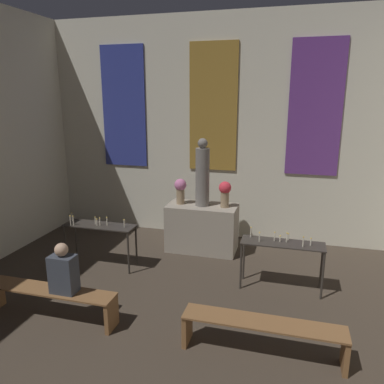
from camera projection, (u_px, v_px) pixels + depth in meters
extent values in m
cube|color=beige|center=(214.00, 130.00, 8.29)|extent=(7.77, 0.12, 4.86)
cube|color=navy|center=(124.00, 107.00, 8.63)|extent=(1.05, 0.03, 2.72)
cube|color=olive|center=(213.00, 108.00, 8.09)|extent=(1.05, 0.03, 2.72)
cube|color=#60337F|center=(315.00, 108.00, 7.55)|extent=(1.05, 0.03, 2.72)
cube|color=gray|center=(202.00, 228.00, 7.82)|extent=(1.44, 0.72, 0.98)
cylinder|color=slate|center=(202.00, 177.00, 7.55)|extent=(0.28, 0.28, 1.18)
sphere|color=slate|center=(203.00, 143.00, 7.38)|extent=(0.20, 0.20, 0.20)
cylinder|color=#937A5B|center=(180.00, 196.00, 7.78)|extent=(0.17, 0.17, 0.32)
sphere|color=#C66B9E|center=(180.00, 185.00, 7.71)|extent=(0.25, 0.25, 0.25)
cylinder|color=#937A5B|center=(225.00, 199.00, 7.54)|extent=(0.17, 0.17, 0.32)
sphere|color=#DB3342|center=(225.00, 188.00, 7.48)|extent=(0.25, 0.25, 0.25)
cube|color=#332D28|center=(100.00, 225.00, 6.99)|extent=(1.35, 0.41, 0.02)
cylinder|color=#332D28|center=(65.00, 246.00, 7.09)|extent=(0.04, 0.04, 0.81)
cylinder|color=#332D28|center=(128.00, 253.00, 6.76)|extent=(0.04, 0.04, 0.81)
cylinder|color=#332D28|center=(76.00, 239.00, 7.42)|extent=(0.04, 0.04, 0.81)
cylinder|color=#332D28|center=(136.00, 246.00, 7.09)|extent=(0.04, 0.04, 0.81)
cylinder|color=silver|center=(72.00, 217.00, 7.20)|extent=(0.02, 0.02, 0.14)
sphere|color=#F9CC4C|center=(72.00, 213.00, 7.18)|extent=(0.02, 0.02, 0.02)
cylinder|color=silver|center=(107.00, 222.00, 6.94)|extent=(0.02, 0.02, 0.14)
sphere|color=#F9CC4C|center=(107.00, 218.00, 6.92)|extent=(0.02, 0.02, 0.02)
cylinder|color=silver|center=(97.00, 223.00, 6.94)|extent=(0.02, 0.02, 0.11)
sphere|color=#F9CC4C|center=(97.00, 219.00, 6.93)|extent=(0.02, 0.02, 0.02)
cylinder|color=silver|center=(124.00, 224.00, 6.83)|extent=(0.02, 0.02, 0.13)
sphere|color=#F9CC4C|center=(124.00, 220.00, 6.82)|extent=(0.02, 0.02, 0.02)
cylinder|color=silver|center=(95.00, 221.00, 7.01)|extent=(0.02, 0.02, 0.13)
sphere|color=#F9CC4C|center=(95.00, 217.00, 6.99)|extent=(0.02, 0.02, 0.02)
cylinder|color=silver|center=(70.00, 221.00, 6.94)|extent=(0.02, 0.02, 0.18)
sphere|color=#F9CC4C|center=(70.00, 216.00, 6.91)|extent=(0.02, 0.02, 0.02)
cylinder|color=silver|center=(73.00, 221.00, 6.94)|extent=(0.02, 0.02, 0.16)
sphere|color=#F9CC4C|center=(73.00, 216.00, 6.92)|extent=(0.02, 0.02, 0.02)
cylinder|color=silver|center=(100.00, 222.00, 6.94)|extent=(0.02, 0.02, 0.13)
sphere|color=#F9CC4C|center=(100.00, 218.00, 6.92)|extent=(0.02, 0.02, 0.02)
cube|color=#332D28|center=(283.00, 243.00, 6.14)|extent=(1.35, 0.41, 0.02)
cylinder|color=#332D28|center=(241.00, 266.00, 6.24)|extent=(0.04, 0.04, 0.81)
cylinder|color=#332D28|center=(323.00, 276.00, 5.91)|extent=(0.04, 0.04, 0.81)
cylinder|color=#332D28|center=(244.00, 258.00, 6.57)|extent=(0.04, 0.04, 0.81)
cylinder|color=#332D28|center=(321.00, 266.00, 6.24)|extent=(0.04, 0.04, 0.81)
cylinder|color=silver|center=(288.00, 237.00, 6.25)|extent=(0.02, 0.02, 0.10)
sphere|color=#F9CC4C|center=(288.00, 234.00, 6.23)|extent=(0.02, 0.02, 0.02)
cylinder|color=silver|center=(303.00, 242.00, 5.95)|extent=(0.02, 0.02, 0.15)
sphere|color=#F9CC4C|center=(303.00, 237.00, 5.93)|extent=(0.02, 0.02, 0.02)
cylinder|color=silver|center=(280.00, 239.00, 6.16)|extent=(0.02, 0.02, 0.09)
sphere|color=#F9CC4C|center=(280.00, 236.00, 6.14)|extent=(0.02, 0.02, 0.02)
cylinder|color=silver|center=(259.00, 237.00, 6.16)|extent=(0.02, 0.02, 0.15)
sphere|color=#F9CC4C|center=(260.00, 233.00, 6.14)|extent=(0.02, 0.02, 0.02)
cylinder|color=silver|center=(311.00, 242.00, 6.01)|extent=(0.02, 0.02, 0.11)
sphere|color=#F9CC4C|center=(311.00, 238.00, 5.99)|extent=(0.02, 0.02, 0.02)
cylinder|color=silver|center=(287.00, 238.00, 6.14)|extent=(0.02, 0.02, 0.15)
sphere|color=#F9CC4C|center=(287.00, 233.00, 6.12)|extent=(0.02, 0.02, 0.02)
cylinder|color=silver|center=(251.00, 233.00, 6.36)|extent=(0.02, 0.02, 0.16)
sphere|color=#F9CC4C|center=(251.00, 227.00, 6.34)|extent=(0.02, 0.02, 0.02)
cylinder|color=silver|center=(274.00, 237.00, 6.19)|extent=(0.02, 0.02, 0.14)
sphere|color=#F9CC4C|center=(275.00, 232.00, 6.17)|extent=(0.02, 0.02, 0.02)
cube|color=brown|center=(49.00, 290.00, 5.37)|extent=(2.00, 0.36, 0.03)
cube|color=brown|center=(112.00, 314.00, 5.18)|extent=(0.06, 0.32, 0.45)
cube|color=brown|center=(263.00, 323.00, 4.60)|extent=(2.00, 0.36, 0.03)
cube|color=brown|center=(187.00, 327.00, 4.90)|extent=(0.06, 0.32, 0.45)
cube|color=brown|center=(345.00, 353.00, 4.41)|extent=(0.06, 0.32, 0.45)
cube|color=#383D47|center=(64.00, 274.00, 5.23)|extent=(0.36, 0.24, 0.54)
sphere|color=tan|center=(61.00, 250.00, 5.14)|extent=(0.19, 0.19, 0.19)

